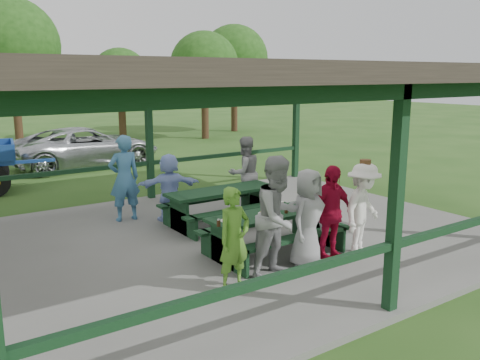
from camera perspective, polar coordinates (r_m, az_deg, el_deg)
ground at (r=10.02m, az=-0.73°, el=-6.82°), size 90.00×90.00×0.00m
concrete_slab at (r=10.01m, az=-0.73°, el=-6.55°), size 10.00×8.00×0.10m
pavilion_structure at (r=9.50m, az=-0.78°, el=11.60°), size 10.60×8.60×3.24m
picnic_table_near at (r=8.95m, az=3.81°, el=-5.32°), size 2.45×1.39×0.75m
picnic_table_far at (r=10.63m, az=-2.06°, el=-2.55°), size 2.35×1.39×0.75m
table_setting at (r=9.01m, az=4.61°, el=-3.14°), size 2.53×0.45×0.10m
contestant_green at (r=7.40m, az=-0.66°, el=-6.61°), size 0.60×0.44×1.53m
contestant_grey_left at (r=7.85m, az=4.37°, el=-4.14°), size 1.05×0.89×1.90m
contestant_grey_mid at (r=8.35m, az=7.60°, el=-4.23°), size 0.92×0.75×1.62m
contestant_red at (r=8.67m, az=10.09°, el=-3.68°), size 0.97×0.42×1.63m
contestant_white_fedora at (r=9.04m, az=13.64°, el=-3.17°), size 1.19×0.91×1.68m
spectator_lblue at (r=10.98m, az=-7.94°, el=-0.78°), size 1.42×0.83×1.46m
spectator_blue at (r=11.10m, az=-12.87°, el=0.21°), size 0.69×0.47×1.85m
spectator_grey at (r=11.77m, az=0.52°, el=0.79°), size 0.85×0.67×1.70m
pickup_truck at (r=18.53m, az=-16.88°, el=3.55°), size 5.12×2.54×1.40m
tree_left at (r=25.14m, az=-24.30°, el=13.60°), size 4.17×4.17×6.52m
tree_mid at (r=25.77m, az=-13.28°, el=11.08°), size 2.84×2.84×4.45m
tree_right at (r=25.60m, az=-4.02°, el=12.62°), size 3.37×3.37×5.27m
tree_far_right at (r=28.87m, az=-0.66°, el=13.38°), size 3.76×3.76×5.88m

